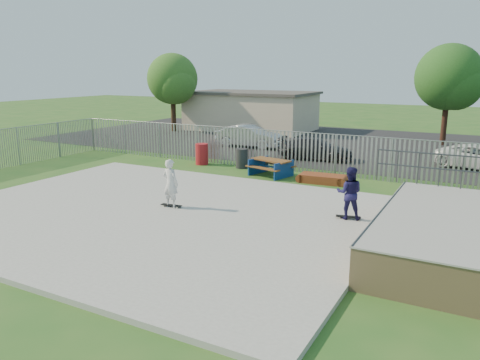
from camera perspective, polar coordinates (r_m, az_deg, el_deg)
The scene contains 18 objects.
ground at distance 16.62m, azimuth -10.20°, elevation -4.24°, with size 120.00×120.00×0.00m, color #265B1F.
concrete_slab at distance 16.60m, azimuth -10.21°, elevation -3.99°, with size 15.00×12.00×0.15m, color #9B9B96.
quarter_pipe at distance 14.09m, azimuth 24.99°, elevation -6.14°, with size 5.50×7.05×2.19m.
fence at distance 19.56m, azimuth 0.34°, elevation 1.64°, with size 26.04×16.02×2.00m.
picnic_table at distance 22.39m, azimuth 3.78°, elevation 1.55°, with size 2.22×1.98×0.80m.
funbox at distance 21.29m, azimuth 10.00°, elevation 0.15°, with size 1.93×1.08×0.37m.
trash_bin_red at distance 25.12m, azimuth -4.69°, elevation 3.17°, with size 0.67×0.67×1.12m, color maroon.
trash_bin_grey at distance 24.10m, azimuth 0.20°, elevation 2.65°, with size 0.60×0.60×1.01m, color #252527.
parking_lot at distance 33.26m, azimuth 10.55°, elevation 4.51°, with size 40.00×18.00×0.02m, color black.
car_silver at distance 30.62m, azimuth 1.15°, elevation 5.38°, with size 1.54×4.40×1.45m, color #B4B5B9.
car_dark at distance 26.70m, azimuth 9.20°, elevation 3.79°, with size 1.70×4.19×1.22m, color #222227.
building at distance 39.79m, azimuth 1.34°, elevation 8.45°, with size 10.40×6.40×3.20m.
tree_left at distance 39.05m, azimuth -8.24°, elevation 12.09°, with size 4.08×4.08×6.30m.
tree_mid at distance 34.11m, azimuth 24.10°, elevation 11.36°, with size 4.31×4.31×6.65m.
skateboard_a at distance 15.92m, azimuth 13.04°, elevation -4.45°, with size 0.82×0.38×0.08m.
skateboard_b at distance 16.98m, azimuth -8.37°, elevation -3.13°, with size 0.81×0.27×0.08m.
skater_navy at distance 15.70m, azimuth 13.20°, elevation -1.55°, with size 0.85×0.66×1.74m, color #191645.
skater_white at distance 16.77m, azimuth -8.46°, elevation -0.40°, with size 0.64×0.42×1.74m, color silver.
Camera 1 is at (9.98, -12.34, 4.93)m, focal length 35.00 mm.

